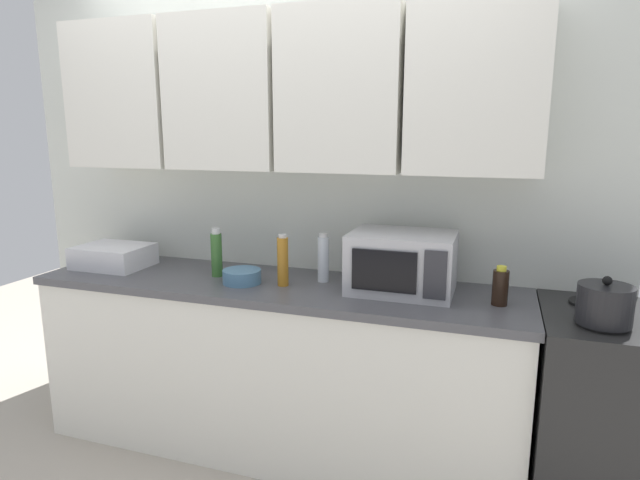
{
  "coord_description": "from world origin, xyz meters",
  "views": [
    {
      "loc": [
        1.03,
        -2.65,
        1.64
      ],
      "look_at": [
        0.22,
        -0.25,
        1.12
      ],
      "focal_mm": 29.76,
      "sensor_mm": 36.0,
      "label": 1
    }
  ],
  "objects_px": {
    "bottle_green_oil": "(217,254)",
    "bottle_clear_tall": "(323,258)",
    "microwave": "(402,262)",
    "dish_rack": "(114,256)",
    "stove_range": "(630,421)",
    "bottle_amber_vinegar": "(283,261)",
    "bowl_ceramic_small": "(242,276)",
    "bottle_soy_dark": "(500,287)",
    "kettle": "(605,304)"
  },
  "relations": [
    {
      "from": "stove_range",
      "to": "dish_rack",
      "type": "distance_m",
      "value": 2.64
    },
    {
      "from": "dish_rack",
      "to": "bottle_soy_dark",
      "type": "height_order",
      "value": "bottle_soy_dark"
    },
    {
      "from": "bottle_soy_dark",
      "to": "bottle_amber_vinegar",
      "type": "distance_m",
      "value": 1.01
    },
    {
      "from": "microwave",
      "to": "bottle_green_oil",
      "type": "relative_size",
      "value": 1.89
    },
    {
      "from": "dish_rack",
      "to": "bowl_ceramic_small",
      "type": "relative_size",
      "value": 1.99
    },
    {
      "from": "dish_rack",
      "to": "bottle_soy_dark",
      "type": "bearing_deg",
      "value": -0.44
    },
    {
      "from": "microwave",
      "to": "bottle_green_oil",
      "type": "bearing_deg",
      "value": -177.55
    },
    {
      "from": "stove_range",
      "to": "dish_rack",
      "type": "height_order",
      "value": "dish_rack"
    },
    {
      "from": "microwave",
      "to": "bottle_clear_tall",
      "type": "bearing_deg",
      "value": 174.17
    },
    {
      "from": "stove_range",
      "to": "kettle",
      "type": "height_order",
      "value": "kettle"
    },
    {
      "from": "bottle_green_oil",
      "to": "bottle_clear_tall",
      "type": "relative_size",
      "value": 1.03
    },
    {
      "from": "microwave",
      "to": "bottle_amber_vinegar",
      "type": "bearing_deg",
      "value": -170.92
    },
    {
      "from": "bottle_soy_dark",
      "to": "dish_rack",
      "type": "bearing_deg",
      "value": 179.56
    },
    {
      "from": "dish_rack",
      "to": "bottle_green_oil",
      "type": "bearing_deg",
      "value": 0.72
    },
    {
      "from": "microwave",
      "to": "bowl_ceramic_small",
      "type": "relative_size",
      "value": 2.52
    },
    {
      "from": "dish_rack",
      "to": "bottle_green_oil",
      "type": "height_order",
      "value": "bottle_green_oil"
    },
    {
      "from": "dish_rack",
      "to": "bowl_ceramic_small",
      "type": "height_order",
      "value": "dish_rack"
    },
    {
      "from": "kettle",
      "to": "bowl_ceramic_small",
      "type": "xyz_separation_m",
      "value": [
        -1.6,
        0.09,
        -0.06
      ]
    },
    {
      "from": "bottle_soy_dark",
      "to": "bottle_green_oil",
      "type": "bearing_deg",
      "value": 179.03
    },
    {
      "from": "dish_rack",
      "to": "bottle_clear_tall",
      "type": "distance_m",
      "value": 1.2
    },
    {
      "from": "bottle_soy_dark",
      "to": "bottle_amber_vinegar",
      "type": "height_order",
      "value": "bottle_amber_vinegar"
    },
    {
      "from": "stove_range",
      "to": "bowl_ceramic_small",
      "type": "height_order",
      "value": "bowl_ceramic_small"
    },
    {
      "from": "bottle_amber_vinegar",
      "to": "bottle_clear_tall",
      "type": "distance_m",
      "value": 0.21
    },
    {
      "from": "kettle",
      "to": "bottle_amber_vinegar",
      "type": "relative_size",
      "value": 0.8
    },
    {
      "from": "bottle_clear_tall",
      "to": "bottle_green_oil",
      "type": "bearing_deg",
      "value": -171.59
    },
    {
      "from": "dish_rack",
      "to": "bowl_ceramic_small",
      "type": "distance_m",
      "value": 0.83
    },
    {
      "from": "dish_rack",
      "to": "stove_range",
      "type": "bearing_deg",
      "value": -0.44
    },
    {
      "from": "bottle_clear_tall",
      "to": "bowl_ceramic_small",
      "type": "distance_m",
      "value": 0.41
    },
    {
      "from": "bottle_amber_vinegar",
      "to": "dish_rack",
      "type": "bearing_deg",
      "value": 177.72
    },
    {
      "from": "stove_range",
      "to": "microwave",
      "type": "bearing_deg",
      "value": 176.01
    },
    {
      "from": "bowl_ceramic_small",
      "to": "bottle_amber_vinegar",
      "type": "bearing_deg",
      "value": 6.95
    },
    {
      "from": "bottle_amber_vinegar",
      "to": "bowl_ceramic_small",
      "type": "height_order",
      "value": "bottle_amber_vinegar"
    },
    {
      "from": "stove_range",
      "to": "dish_rack",
      "type": "xyz_separation_m",
      "value": [
        -2.59,
        0.02,
        0.51
      ]
    },
    {
      "from": "kettle",
      "to": "dish_rack",
      "type": "bearing_deg",
      "value": 176.22
    },
    {
      "from": "kettle",
      "to": "dish_rack",
      "type": "distance_m",
      "value": 2.43
    },
    {
      "from": "bowl_ceramic_small",
      "to": "kettle",
      "type": "bearing_deg",
      "value": -3.34
    },
    {
      "from": "dish_rack",
      "to": "bottle_soy_dark",
      "type": "xyz_separation_m",
      "value": [
        2.04,
        -0.02,
        0.02
      ]
    },
    {
      "from": "microwave",
      "to": "dish_rack",
      "type": "relative_size",
      "value": 1.26
    },
    {
      "from": "microwave",
      "to": "bottle_soy_dark",
      "type": "distance_m",
      "value": 0.45
    },
    {
      "from": "dish_rack",
      "to": "bottle_clear_tall",
      "type": "xyz_separation_m",
      "value": [
        1.2,
        0.09,
        0.06
      ]
    },
    {
      "from": "bottle_soy_dark",
      "to": "bottle_green_oil",
      "type": "relative_size",
      "value": 0.69
    },
    {
      "from": "dish_rack",
      "to": "bottle_clear_tall",
      "type": "relative_size",
      "value": 1.55
    },
    {
      "from": "stove_range",
      "to": "kettle",
      "type": "bearing_deg",
      "value": -140.53
    },
    {
      "from": "stove_range",
      "to": "bottle_clear_tall",
      "type": "height_order",
      "value": "bottle_clear_tall"
    },
    {
      "from": "stove_range",
      "to": "microwave",
      "type": "height_order",
      "value": "microwave"
    },
    {
      "from": "stove_range",
      "to": "bottle_amber_vinegar",
      "type": "height_order",
      "value": "bottle_amber_vinegar"
    },
    {
      "from": "bottle_green_oil",
      "to": "bottle_clear_tall",
      "type": "height_order",
      "value": "bottle_green_oil"
    },
    {
      "from": "kettle",
      "to": "dish_rack",
      "type": "xyz_separation_m",
      "value": [
        -2.42,
        0.16,
        -0.03
      ]
    },
    {
      "from": "kettle",
      "to": "microwave",
      "type": "distance_m",
      "value": 0.85
    },
    {
      "from": "bottle_clear_tall",
      "to": "microwave",
      "type": "bearing_deg",
      "value": -5.83
    }
  ]
}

